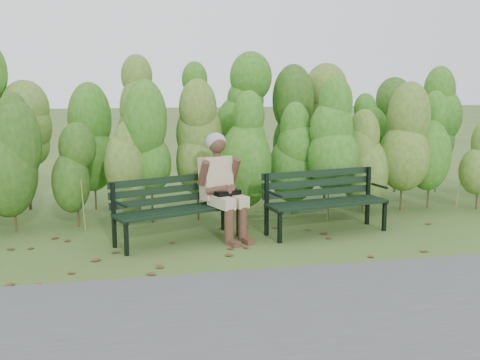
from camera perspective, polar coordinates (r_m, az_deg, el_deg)
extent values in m
plane|color=#445826|center=(6.89, 0.60, -6.65)|extent=(80.00, 80.00, 0.00)
cube|color=#474749|center=(4.89, 6.36, -13.71)|extent=(60.00, 2.50, 0.01)
cylinder|color=#47381E|center=(8.01, -21.16, -2.03)|extent=(0.03, 0.03, 0.80)
ellipsoid|color=#267210|center=(7.91, -21.44, 2.52)|extent=(0.64, 0.64, 1.44)
cylinder|color=#47381E|center=(7.93, -16.80, -1.89)|extent=(0.03, 0.03, 0.80)
ellipsoid|color=#267210|center=(7.83, -17.02, 2.70)|extent=(0.64, 0.64, 1.44)
cylinder|color=#47381E|center=(7.90, -12.37, -1.74)|extent=(0.03, 0.03, 0.80)
ellipsoid|color=#267210|center=(7.80, -12.54, 2.87)|extent=(0.64, 0.64, 1.44)
cylinder|color=#47381E|center=(7.92, -7.94, -1.59)|extent=(0.03, 0.03, 0.80)
ellipsoid|color=#267210|center=(7.82, -8.05, 3.02)|extent=(0.64, 0.64, 1.44)
cylinder|color=#47381E|center=(7.98, -3.56, -1.42)|extent=(0.03, 0.03, 0.80)
ellipsoid|color=#267210|center=(7.88, -3.61, 3.15)|extent=(0.64, 0.64, 1.44)
cylinder|color=#47381E|center=(8.09, 0.73, -1.25)|extent=(0.03, 0.03, 0.80)
ellipsoid|color=#267210|center=(7.99, 0.74, 3.26)|extent=(0.64, 0.64, 1.44)
cylinder|color=#47381E|center=(8.24, 4.89, -1.08)|extent=(0.03, 0.03, 0.80)
ellipsoid|color=#267210|center=(8.15, 4.95, 3.35)|extent=(0.64, 0.64, 1.44)
cylinder|color=#47381E|center=(8.44, 8.87, -0.91)|extent=(0.03, 0.03, 0.80)
ellipsoid|color=#267210|center=(8.34, 8.98, 3.42)|extent=(0.64, 0.64, 1.44)
cylinder|color=#47381E|center=(8.67, 12.65, -0.74)|extent=(0.03, 0.03, 0.80)
ellipsoid|color=#267210|center=(8.58, 12.81, 3.46)|extent=(0.64, 0.64, 1.44)
cylinder|color=#47381E|center=(8.94, 16.22, -0.58)|extent=(0.03, 0.03, 0.80)
ellipsoid|color=#267210|center=(8.85, 16.42, 3.50)|extent=(0.64, 0.64, 1.44)
cylinder|color=#47381E|center=(9.24, 19.57, -0.43)|extent=(0.03, 0.03, 0.80)
ellipsoid|color=#267210|center=(9.16, 19.80, 3.51)|extent=(0.64, 0.64, 1.44)
cylinder|color=#47381E|center=(9.57, 22.70, -0.29)|extent=(0.03, 0.03, 0.80)
ellipsoid|color=#267210|center=(9.49, 22.96, 3.52)|extent=(0.64, 0.64, 1.44)
cylinder|color=#47381E|center=(8.95, -19.81, 0.21)|extent=(0.04, 0.04, 1.10)
ellipsoid|color=#1D4B18|center=(8.85, -20.14, 5.84)|extent=(0.70, 0.70, 1.98)
cylinder|color=#47381E|center=(8.87, -14.90, 0.39)|extent=(0.04, 0.04, 1.10)
ellipsoid|color=#1D4B18|center=(8.78, -15.15, 6.06)|extent=(0.70, 0.70, 1.98)
cylinder|color=#47381E|center=(8.86, -9.93, 0.56)|extent=(0.04, 0.04, 1.10)
ellipsoid|color=#1D4B18|center=(8.77, -10.10, 6.25)|extent=(0.70, 0.70, 1.98)
cylinder|color=#47381E|center=(8.92, -5.00, 0.73)|extent=(0.04, 0.04, 1.10)
ellipsoid|color=#1D4B18|center=(8.83, -5.09, 6.38)|extent=(0.70, 0.70, 1.98)
cylinder|color=#47381E|center=(9.04, -0.17, 0.89)|extent=(0.04, 0.04, 1.10)
ellipsoid|color=#1D4B18|center=(8.95, -0.17, 6.46)|extent=(0.70, 0.70, 1.98)
cylinder|color=#47381E|center=(9.23, 4.51, 1.04)|extent=(0.04, 0.04, 1.10)
ellipsoid|color=#1D4B18|center=(9.14, 4.58, 6.50)|extent=(0.70, 0.70, 1.98)
cylinder|color=#47381E|center=(9.47, 8.97, 1.17)|extent=(0.04, 0.04, 1.10)
ellipsoid|color=#1D4B18|center=(9.38, 9.12, 6.49)|extent=(0.70, 0.70, 1.98)
cylinder|color=#47381E|center=(9.77, 13.19, 1.30)|extent=(0.04, 0.04, 1.10)
ellipsoid|color=#1D4B18|center=(9.68, 13.39, 6.45)|extent=(0.70, 0.70, 1.98)
cylinder|color=#47381E|center=(10.12, 17.13, 1.40)|extent=(0.04, 0.04, 1.10)
ellipsoid|color=#1D4B18|center=(10.03, 17.39, 6.38)|extent=(0.70, 0.70, 1.98)
cylinder|color=#47381E|center=(10.51, 20.80, 1.50)|extent=(0.04, 0.04, 1.10)
ellipsoid|color=#1D4B18|center=(10.43, 21.10, 6.29)|extent=(0.70, 0.70, 1.98)
cube|color=#57361C|center=(6.65, -6.77, -7.30)|extent=(0.10, 0.08, 0.01)
cube|color=#57361C|center=(7.36, -17.58, -6.01)|extent=(0.11, 0.11, 0.01)
cube|color=#57361C|center=(6.78, -13.68, -7.17)|extent=(0.10, 0.08, 0.01)
cube|color=#57361C|center=(6.93, 1.21, -6.52)|extent=(0.11, 0.11, 0.01)
cube|color=#57361C|center=(7.63, -22.57, -5.75)|extent=(0.11, 0.11, 0.01)
cube|color=#57361C|center=(7.52, -4.00, -5.24)|extent=(0.08, 0.10, 0.01)
cube|color=#57361C|center=(8.39, 15.83, -4.00)|extent=(0.11, 0.11, 0.01)
cube|color=#57361C|center=(6.49, -3.77, -7.69)|extent=(0.11, 0.09, 0.01)
cube|color=#57361C|center=(6.62, -14.83, -7.64)|extent=(0.08, 0.10, 0.01)
cube|color=#57361C|center=(6.37, -17.94, -8.48)|extent=(0.10, 0.08, 0.01)
cube|color=#57361C|center=(6.63, -5.04, -7.33)|extent=(0.11, 0.11, 0.01)
cube|color=#57361C|center=(6.71, -11.36, -7.27)|extent=(0.10, 0.09, 0.01)
cube|color=#57361C|center=(7.49, -2.06, -5.26)|extent=(0.08, 0.10, 0.01)
cube|color=#57361C|center=(7.45, -10.32, -5.52)|extent=(0.11, 0.11, 0.01)
cube|color=#57361C|center=(7.55, -10.66, -5.32)|extent=(0.11, 0.09, 0.01)
cube|color=#57361C|center=(6.04, 2.46, -8.99)|extent=(0.11, 0.09, 0.01)
cube|color=#57361C|center=(8.06, 10.94, -4.36)|extent=(0.10, 0.11, 0.01)
cube|color=#57361C|center=(7.18, 10.26, -6.09)|extent=(0.10, 0.09, 0.01)
cube|color=#57361C|center=(7.42, -17.83, -5.90)|extent=(0.08, 0.10, 0.01)
cube|color=#57361C|center=(6.54, 12.97, -7.77)|extent=(0.10, 0.08, 0.01)
cube|color=#57361C|center=(7.80, 2.71, -4.67)|extent=(0.11, 0.10, 0.01)
cube|color=#57361C|center=(6.10, 0.83, -8.82)|extent=(0.09, 0.10, 0.01)
cube|color=#57361C|center=(7.60, -11.14, -5.24)|extent=(0.11, 0.10, 0.01)
cube|color=#57361C|center=(6.41, -6.05, -7.94)|extent=(0.07, 0.09, 0.01)
cube|color=#57361C|center=(7.08, 20.16, -6.78)|extent=(0.11, 0.11, 0.01)
cube|color=#57361C|center=(7.30, -8.20, -5.77)|extent=(0.08, 0.10, 0.01)
cube|color=black|center=(6.83, -5.60, -3.37)|extent=(1.53, 0.67, 0.04)
cube|color=black|center=(6.92, -6.02, -3.20)|extent=(1.53, 0.67, 0.04)
cube|color=black|center=(7.02, -6.43, -3.02)|extent=(1.53, 0.67, 0.04)
cube|color=black|center=(7.12, -6.83, -2.85)|extent=(1.53, 0.67, 0.04)
cube|color=black|center=(7.17, -7.14, -1.97)|extent=(1.51, 0.62, 0.09)
cube|color=black|center=(7.16, -7.21, -0.98)|extent=(1.51, 0.62, 0.09)
cube|color=black|center=(7.15, -7.27, 0.02)|extent=(1.51, 0.62, 0.09)
cube|color=black|center=(6.56, -11.48, -5.87)|extent=(0.06, 0.06, 0.40)
cube|color=black|center=(6.86, -12.71, -3.51)|extent=(0.06, 0.06, 0.80)
cube|color=black|center=(6.68, -12.10, -4.00)|extent=(0.20, 0.43, 0.04)
cylinder|color=black|center=(6.59, -12.02, -2.43)|extent=(0.15, 0.32, 0.03)
cube|color=black|center=(7.24, -0.14, -4.20)|extent=(0.06, 0.06, 0.40)
cube|color=black|center=(7.51, -1.72, -2.13)|extent=(0.06, 0.06, 0.80)
cube|color=black|center=(7.34, -0.89, -2.54)|extent=(0.20, 0.43, 0.04)
cylinder|color=black|center=(7.26, -0.71, -1.10)|extent=(0.15, 0.32, 0.03)
cube|color=black|center=(7.28, 9.55, -2.58)|extent=(1.62, 0.39, 0.04)
cube|color=black|center=(7.37, 9.09, -2.41)|extent=(1.62, 0.39, 0.04)
cube|color=black|center=(7.47, 8.64, -2.24)|extent=(1.62, 0.39, 0.04)
cube|color=black|center=(7.56, 8.20, -2.08)|extent=(1.62, 0.39, 0.04)
cube|color=black|center=(7.61, 7.90, -1.23)|extent=(1.61, 0.34, 0.10)
cube|color=black|center=(7.60, 7.87, -0.27)|extent=(1.61, 0.34, 0.10)
cube|color=black|center=(7.59, 7.84, 0.68)|extent=(1.61, 0.34, 0.10)
cube|color=black|center=(6.95, 4.07, -4.79)|extent=(0.05, 0.05, 0.41)
cube|color=black|center=(7.24, 2.72, -2.52)|extent=(0.05, 0.05, 0.81)
cube|color=black|center=(7.06, 3.43, -2.99)|extent=(0.13, 0.45, 0.04)
cylinder|color=black|center=(6.98, 3.61, -1.48)|extent=(0.09, 0.34, 0.03)
cube|color=black|center=(7.74, 14.46, -3.55)|extent=(0.05, 0.05, 0.41)
cube|color=black|center=(8.01, 12.86, -1.56)|extent=(0.05, 0.05, 0.81)
cube|color=black|center=(7.85, 13.73, -1.96)|extent=(0.13, 0.45, 0.04)
cylinder|color=black|center=(7.77, 13.98, -0.59)|extent=(0.09, 0.34, 0.03)
cube|color=#BEAD89|center=(6.98, -1.91, -2.22)|extent=(0.31, 0.48, 0.14)
cube|color=#BEAD89|center=(7.08, -0.55, -2.04)|extent=(0.31, 0.48, 0.14)
cylinder|color=#533223|center=(6.88, -1.10, -4.74)|extent=(0.16, 0.16, 0.44)
cylinder|color=#533223|center=(6.99, 0.27, -4.52)|extent=(0.16, 0.16, 0.44)
cube|color=#533223|center=(6.86, -0.71, -6.42)|extent=(0.17, 0.24, 0.07)
cube|color=#533223|center=(6.97, 0.67, -6.17)|extent=(0.17, 0.24, 0.07)
cube|color=#BEAD89|center=(7.23, -2.46, 0.23)|extent=(0.47, 0.40, 0.57)
cylinder|color=#533223|center=(7.17, -2.39, 2.53)|extent=(0.10, 0.10, 0.11)
sphere|color=#533223|center=(7.14, -2.36, 3.65)|extent=(0.23, 0.23, 0.23)
ellipsoid|color=gray|center=(7.16, -2.47, 3.89)|extent=(0.26, 0.25, 0.24)
cylinder|color=#533223|center=(7.03, -3.72, 0.71)|extent=(0.17, 0.25, 0.34)
cylinder|color=#533223|center=(7.26, -0.56, 1.02)|extent=(0.17, 0.25, 0.34)
cylinder|color=#533223|center=(6.99, -2.31, -1.00)|extent=(0.30, 0.23, 0.14)
cylinder|color=#533223|center=(7.11, -0.72, -0.82)|extent=(0.17, 0.31, 0.14)
sphere|color=#533223|center=(7.00, -1.23, -1.17)|extent=(0.12, 0.12, 0.12)
cube|color=black|center=(7.03, -1.27, -1.77)|extent=(0.35, 0.24, 0.17)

